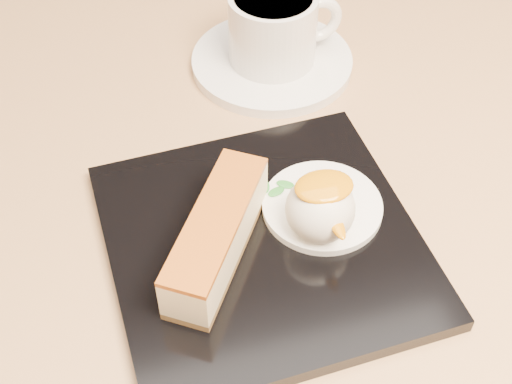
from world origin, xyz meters
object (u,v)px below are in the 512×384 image
object	(u,v)px
cheesecake	(217,235)
saucer	(272,62)
table	(287,331)
coffee_cup	(275,26)
ice_cream_scoop	(320,209)
dessert_plate	(263,243)

from	to	relation	value
cheesecake	saucer	xyz separation A→B (m)	(0.10, 0.21, -0.03)
table	coffee_cup	xyz separation A→B (m)	(0.04, 0.19, 0.20)
ice_cream_scoop	coffee_cup	distance (m)	0.21
dessert_plate	ice_cream_scoop	xyz separation A→B (m)	(0.04, -0.00, 0.03)
table	ice_cream_scoop	size ratio (longest dim) A/B	16.04
ice_cream_scoop	coffee_cup	world-z (taller)	coffee_cup
ice_cream_scoop	saucer	size ratio (longest dim) A/B	0.33
saucer	table	bearing A→B (deg)	-101.55
table	cheesecake	distance (m)	0.20
cheesecake	coffee_cup	xyz separation A→B (m)	(0.10, 0.21, 0.01)
ice_cream_scoop	cheesecake	bearing A→B (deg)	180.00
coffee_cup	saucer	bearing A→B (deg)	180.00
table	saucer	size ratio (longest dim) A/B	5.33
dessert_plate	coffee_cup	bearing A→B (deg)	71.46
cheesecake	ice_cream_scoop	size ratio (longest dim) A/B	2.48
cheesecake	saucer	world-z (taller)	cheesecake
cheesecake	saucer	distance (m)	0.24
coffee_cup	dessert_plate	bearing A→B (deg)	-110.56
table	saucer	world-z (taller)	saucer
ice_cream_scoop	saucer	xyz separation A→B (m)	(0.03, 0.21, -0.03)
ice_cream_scoop	dessert_plate	bearing A→B (deg)	172.87
dessert_plate	coffee_cup	world-z (taller)	coffee_cup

